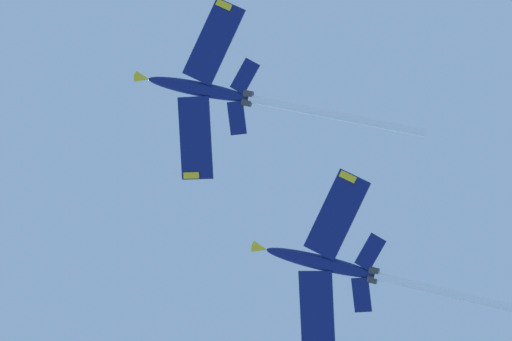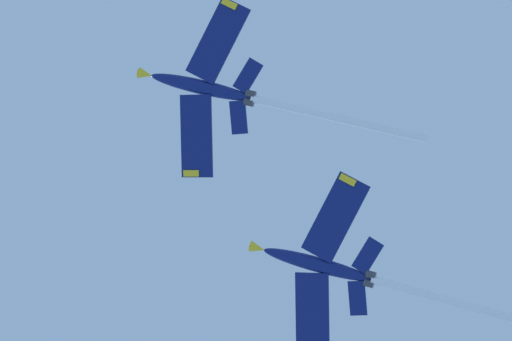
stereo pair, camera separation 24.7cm
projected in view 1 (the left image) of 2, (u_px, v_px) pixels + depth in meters
The scene contains 2 objects.
jet_second at pixel (227, 94), 118.40m from camera, with size 19.93×31.20×11.23m.
jet_third at pixel (363, 273), 113.79m from camera, with size 19.92×34.57×12.18m.
Camera 1 is at (-11.46, -6.03, 1.99)m, focal length 77.24 mm.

